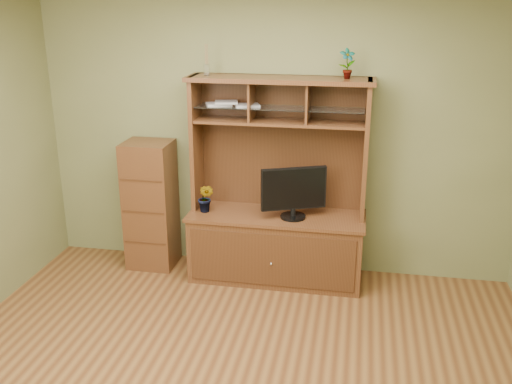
# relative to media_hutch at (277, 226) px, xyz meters

# --- Properties ---
(room) EXTENTS (4.54, 4.04, 2.74)m
(room) POSITION_rel_media_hutch_xyz_m (-0.07, -1.73, 0.83)
(room) COLOR #532F17
(room) RESTS_ON ground
(media_hutch) EXTENTS (1.66, 0.61, 1.90)m
(media_hutch) POSITION_rel_media_hutch_xyz_m (0.00, 0.00, 0.00)
(media_hutch) COLOR #482414
(media_hutch) RESTS_ON room
(monitor) EXTENTS (0.57, 0.27, 0.48)m
(monitor) POSITION_rel_media_hutch_xyz_m (0.16, -0.08, 0.38)
(monitor) COLOR black
(monitor) RESTS_ON media_hutch
(orchid_plant) EXTENTS (0.18, 0.16, 0.27)m
(orchid_plant) POSITION_rel_media_hutch_xyz_m (-0.66, -0.08, 0.26)
(orchid_plant) COLOR #2B5C1F
(orchid_plant) RESTS_ON media_hutch
(top_plant) EXTENTS (0.16, 0.13, 0.26)m
(top_plant) POSITION_rel_media_hutch_xyz_m (0.58, 0.08, 1.51)
(top_plant) COLOR #276523
(top_plant) RESTS_ON media_hutch
(reed_diffuser) EXTENTS (0.05, 0.05, 0.27)m
(reed_diffuser) POSITION_rel_media_hutch_xyz_m (-0.66, 0.08, 1.48)
(reed_diffuser) COLOR silver
(reed_diffuser) RESTS_ON media_hutch
(magazines) EXTENTS (0.53, 0.24, 0.04)m
(magazines) POSITION_rel_media_hutch_xyz_m (-0.45, 0.08, 1.13)
(magazines) COLOR silver
(magazines) RESTS_ON media_hutch
(side_cabinet) EXTENTS (0.45, 0.41, 1.26)m
(side_cabinet) POSITION_rel_media_hutch_xyz_m (-1.26, 0.05, 0.11)
(side_cabinet) COLOR #482414
(side_cabinet) RESTS_ON room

